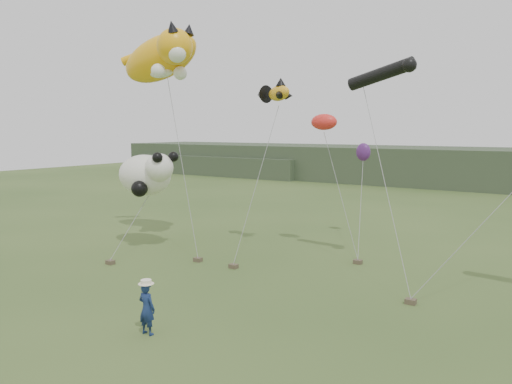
% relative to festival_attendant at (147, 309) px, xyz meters
% --- Properties ---
extents(ground, '(120.00, 120.00, 0.00)m').
position_rel_festival_attendant_xyz_m(ground, '(-0.50, 2.06, -0.78)').
color(ground, '#385123').
rests_on(ground, ground).
extents(headland, '(90.00, 13.00, 4.00)m').
position_rel_festival_attendant_xyz_m(headland, '(-3.61, 46.74, 1.14)').
color(headland, '#2D3D28').
rests_on(headland, ground).
extents(festival_attendant, '(0.58, 0.39, 1.57)m').
position_rel_festival_attendant_xyz_m(festival_attendant, '(0.00, 0.00, 0.00)').
color(festival_attendant, navy).
rests_on(festival_attendant, ground).
extents(sandbag_anchors, '(13.12, 6.50, 0.18)m').
position_rel_festival_attendant_xyz_m(sandbag_anchors, '(-1.05, 7.29, -0.69)').
color(sandbag_anchors, brown).
rests_on(sandbag_anchors, ground).
extents(cat_kite, '(6.25, 3.33, 3.35)m').
position_rel_festival_attendant_xyz_m(cat_kite, '(-7.98, 9.20, 8.94)').
color(cat_kite, '#F3A910').
rests_on(cat_kite, ground).
extents(fish_kite, '(2.37, 1.55, 1.15)m').
position_rel_festival_attendant_xyz_m(fish_kite, '(-2.36, 10.80, 6.96)').
color(fish_kite, gold).
rests_on(fish_kite, ground).
extents(panda_kite, '(3.64, 2.35, 2.26)m').
position_rel_festival_attendant_xyz_m(panda_kite, '(-8.00, 7.86, 2.98)').
color(panda_kite, white).
rests_on(panda_kite, ground).
extents(misc_kites, '(1.56, 4.67, 2.49)m').
position_rel_festival_attendant_xyz_m(misc_kites, '(-0.14, 13.63, 5.03)').
color(misc_kites, red).
rests_on(misc_kites, ground).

